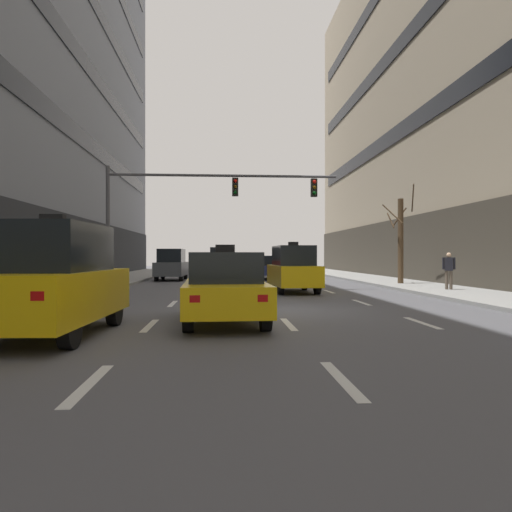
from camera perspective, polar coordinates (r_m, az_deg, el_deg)
ground_plane at (r=14.26m, az=2.20°, el=-6.34°), size 120.00×120.00×0.00m
lane_stripe_l1_s2 at (r=6.51m, az=-19.04°, el=-14.02°), size 0.16×2.00×0.01m
lane_stripe_l1_s3 at (r=11.32m, az=-12.37°, el=-7.98°), size 0.16×2.00×0.01m
lane_stripe_l1_s4 at (r=16.25m, az=-9.78°, el=-5.54°), size 0.16×2.00×0.01m
lane_stripe_l1_s5 at (r=21.22m, az=-8.40°, el=-4.23°), size 0.16×2.00×0.01m
lane_stripe_l1_s6 at (r=26.19m, az=-7.55°, el=-3.42°), size 0.16×2.00×0.01m
lane_stripe_l1_s7 at (r=31.18m, az=-6.97°, el=-2.86°), size 0.16×2.00×0.01m
lane_stripe_l1_s8 at (r=36.16m, az=-6.55°, el=-2.46°), size 0.16×2.00×0.01m
lane_stripe_l1_s9 at (r=41.16m, az=-6.23°, el=-2.16°), size 0.16×2.00×0.01m
lane_stripe_l1_s10 at (r=46.15m, az=-5.98°, el=-1.92°), size 0.16×2.00×0.01m
lane_stripe_l2_s2 at (r=6.47m, az=10.04°, el=-14.09°), size 0.16×2.00×0.01m
lane_stripe_l2_s3 at (r=11.31m, az=3.85°, el=-7.99°), size 0.16×2.00×0.01m
lane_stripe_l2_s4 at (r=16.24m, az=1.44°, el=-5.54°), size 0.16×2.00×0.01m
lane_stripe_l2_s5 at (r=21.21m, az=0.17°, el=-4.23°), size 0.16×2.00×0.01m
lane_stripe_l2_s6 at (r=26.18m, az=-0.61°, el=-3.42°), size 0.16×2.00×0.01m
lane_stripe_l2_s7 at (r=31.17m, az=-1.15°, el=-2.86°), size 0.16×2.00×0.01m
lane_stripe_l2_s8 at (r=36.16m, az=-1.53°, el=-2.46°), size 0.16×2.00×0.01m
lane_stripe_l2_s9 at (r=41.15m, az=-1.83°, el=-2.16°), size 0.16×2.00×0.01m
lane_stripe_l2_s10 at (r=46.14m, az=-2.06°, el=-1.92°), size 0.16×2.00×0.01m
lane_stripe_l3_s3 at (r=12.14m, az=18.93°, el=-7.44°), size 0.16×2.00×0.01m
lane_stripe_l3_s4 at (r=16.83m, az=12.27°, el=-5.35°), size 0.16×2.00×0.01m
lane_stripe_l3_s5 at (r=21.66m, az=8.57°, el=-4.14°), size 0.16×2.00×0.01m
lane_stripe_l3_s6 at (r=26.56m, az=6.22°, el=-3.37°), size 0.16×2.00×0.01m
lane_stripe_l3_s7 at (r=31.48m, az=4.62°, el=-2.84°), size 0.16×2.00×0.01m
lane_stripe_l3_s8 at (r=36.43m, az=3.44°, el=-2.44°), size 0.16×2.00×0.01m
lane_stripe_l3_s9 at (r=41.39m, az=2.55°, el=-2.15°), size 0.16×2.00×0.01m
lane_stripe_l3_s10 at (r=46.36m, az=1.85°, el=-1.91°), size 0.16×2.00×0.01m
car_driving_0 at (r=34.08m, az=-3.90°, el=-0.82°), size 2.07×4.54×2.16m
taxi_driving_1 at (r=10.38m, az=-22.77°, el=-2.62°), size 2.13×4.66×2.40m
taxi_driving_2 at (r=11.41m, az=-3.69°, el=-3.81°), size 1.99×4.48×1.84m
taxi_driving_3 at (r=21.03m, az=4.40°, el=-1.54°), size 1.91×4.22×2.18m
taxi_driving_4 at (r=42.08m, az=0.47°, el=-1.06°), size 1.78×4.20×1.74m
car_driving_5 at (r=31.66m, az=-9.90°, el=-1.01°), size 1.88×4.22×2.02m
car_driving_6 at (r=32.52m, az=1.53°, el=-1.38°), size 1.95×4.29×1.58m
traffic_signal_0 at (r=22.58m, az=-7.08°, el=6.75°), size 10.61×0.35×5.53m
street_tree_0 at (r=26.54m, az=16.62°, el=1.95°), size 1.73×1.49×5.12m
pedestrian_1 at (r=22.31m, az=21.72°, el=-1.34°), size 0.48×0.33×1.58m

